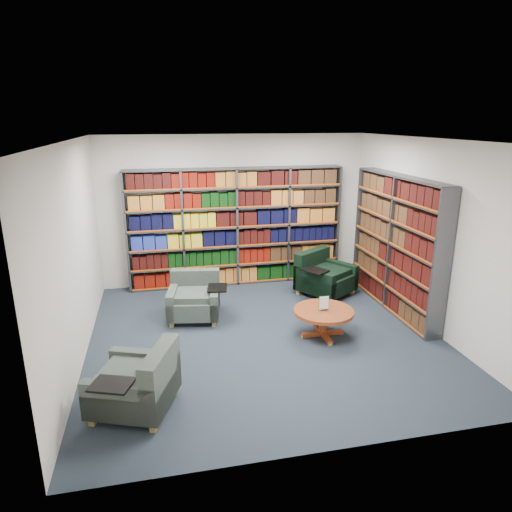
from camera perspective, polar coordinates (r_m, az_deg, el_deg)
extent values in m
cube|color=#18202D|center=(6.82, 1.10, -9.96)|extent=(5.00, 5.00, 0.01)
cube|color=white|center=(6.09, 1.25, 14.36)|extent=(5.00, 5.00, 0.01)
cube|color=beige|center=(8.70, -2.70, 5.75)|extent=(5.00, 0.01, 2.80)
cube|color=beige|center=(4.06, 9.51, -7.67)|extent=(5.00, 0.01, 2.80)
cube|color=beige|center=(6.24, -21.81, 0.10)|extent=(0.01, 5.00, 2.80)
cube|color=beige|center=(7.30, 20.69, 2.52)|extent=(0.01, 5.00, 2.80)
cube|color=#47494F|center=(8.61, -2.48, 3.59)|extent=(4.00, 0.28, 2.20)
cube|color=silver|center=(8.73, -2.63, 3.78)|extent=(4.00, 0.02, 2.20)
cube|color=#D84C0A|center=(8.48, -2.33, 3.39)|extent=(4.00, 0.01, 2.20)
cube|color=#610D05|center=(8.86, -2.41, -2.22)|extent=(3.88, 0.21, 0.29)
cube|color=black|center=(8.75, -2.44, 0.05)|extent=(3.88, 0.21, 0.29)
cube|color=navy|center=(8.65, -2.47, 2.37)|extent=(3.88, 0.21, 0.29)
cube|color=black|center=(8.57, -2.50, 4.75)|extent=(3.88, 0.21, 0.29)
cube|color=#9F5F21|center=(8.50, -2.53, 7.17)|extent=(3.88, 0.21, 0.29)
cube|color=black|center=(8.45, -2.56, 9.62)|extent=(3.88, 0.21, 0.29)
cube|color=#47494F|center=(7.78, 17.09, 1.42)|extent=(0.28, 2.50, 2.20)
cube|color=silver|center=(7.84, 17.92, 1.47)|extent=(0.02, 2.50, 2.20)
cube|color=#D84C0A|center=(7.72, 16.25, 1.37)|extent=(0.02, 2.50, 2.20)
cube|color=black|center=(8.06, 16.53, -4.91)|extent=(0.21, 2.38, 0.29)
cube|color=#3A2212|center=(7.94, 16.75, -2.45)|extent=(0.21, 2.38, 0.29)
cube|color=#3A2212|center=(7.83, 16.97, 0.09)|extent=(0.21, 2.38, 0.29)
cube|color=#3A2212|center=(7.74, 17.20, 2.69)|extent=(0.21, 2.38, 0.29)
cube|color=#3A2212|center=(7.66, 17.44, 5.35)|extent=(0.21, 2.38, 0.29)
cube|color=#3A2212|center=(7.60, 17.68, 8.05)|extent=(0.21, 2.38, 0.29)
cube|color=#041C31|center=(7.36, -7.72, -6.04)|extent=(0.91, 0.91, 0.28)
cube|color=#041C31|center=(7.58, -7.57, -3.92)|extent=(0.81, 0.31, 0.63)
cube|color=#041C31|center=(7.37, -10.33, -5.53)|extent=(0.26, 0.80, 0.42)
cube|color=#041C31|center=(7.31, -5.14, -5.52)|extent=(0.26, 0.80, 0.42)
cube|color=black|center=(7.18, -4.85, -3.97)|extent=(0.36, 0.43, 0.02)
cube|color=olive|center=(7.18, -10.49, -8.39)|extent=(0.07, 0.07, 0.09)
cube|color=olive|center=(7.11, -5.27, -8.40)|extent=(0.07, 0.07, 0.09)
cube|color=olive|center=(7.76, -9.85, -6.36)|extent=(0.07, 0.07, 0.09)
cube|color=olive|center=(7.70, -5.05, -6.35)|extent=(0.07, 0.07, 0.09)
cube|color=black|center=(8.35, 8.73, -3.16)|extent=(1.16, 1.16, 0.30)
cube|color=black|center=(8.47, 7.00, -1.45)|extent=(0.81, 0.62, 0.67)
cube|color=black|center=(8.05, 7.26, -3.29)|extent=(0.57, 0.78, 0.45)
cube|color=black|center=(8.60, 10.14, -2.10)|extent=(0.57, 0.78, 0.45)
cube|color=black|center=(7.91, 7.39, -1.80)|extent=(0.49, 0.52, 0.02)
cube|color=olive|center=(7.97, 9.21, -5.68)|extent=(0.09, 0.09, 0.09)
cube|color=olive|center=(8.51, 11.93, -4.36)|extent=(0.09, 0.09, 0.09)
cube|color=olive|center=(8.35, 5.35, -4.46)|extent=(0.09, 0.09, 0.09)
cube|color=olive|center=(8.87, 8.18, -3.27)|extent=(0.09, 0.09, 0.09)
cube|color=#041C31|center=(5.34, -15.00, -15.86)|extent=(1.05, 1.05, 0.29)
cube|color=#041C31|center=(5.13, -11.81, -14.66)|extent=(0.46, 0.82, 0.65)
cube|color=#041C31|center=(5.57, -13.65, -13.41)|extent=(0.80, 0.41, 0.43)
cube|color=#041C31|center=(5.04, -16.65, -17.16)|extent=(0.80, 0.41, 0.43)
cube|color=black|center=(4.90, -17.61, -15.07)|extent=(0.48, 0.43, 0.02)
cube|color=olive|center=(5.82, -16.65, -15.25)|extent=(0.08, 0.08, 0.09)
cube|color=olive|center=(5.33, -19.80, -18.83)|extent=(0.08, 0.08, 0.09)
cube|color=olive|center=(5.59, -10.19, -16.20)|extent=(0.08, 0.08, 0.09)
cube|color=olive|center=(5.08, -12.71, -20.15)|extent=(0.08, 0.08, 0.09)
cylinder|color=#9A4320|center=(6.72, 8.45, -6.87)|extent=(0.87, 0.87, 0.05)
cylinder|color=#9A4320|center=(6.80, 8.38, -8.37)|extent=(0.12, 0.12, 0.35)
cube|color=#9A4320|center=(6.87, 8.32, -9.54)|extent=(0.63, 0.08, 0.06)
cube|color=#9A4320|center=(6.87, 8.32, -9.54)|extent=(0.08, 0.63, 0.06)
cube|color=black|center=(6.71, 8.46, -6.64)|extent=(0.10, 0.05, 0.01)
cube|color=white|center=(6.67, 8.49, -5.84)|extent=(0.14, 0.01, 0.19)
cube|color=#145926|center=(6.68, 8.47, -5.81)|extent=(0.15, 0.00, 0.21)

